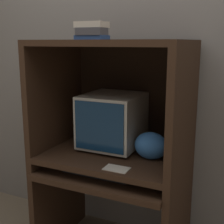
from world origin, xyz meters
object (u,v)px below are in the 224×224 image
Objects in this scene: keyboard at (98,172)px; mouse at (139,180)px; crt_monitor at (112,120)px; snack_bag at (151,146)px; book_stack at (92,31)px.

mouse reaches higher than keyboard.
crt_monitor is at bearing 138.87° from mouse.
mouse is at bearing -94.39° from snack_bag.
snack_bag is 0.78m from book_stack.
crt_monitor is 0.59m from book_stack.
snack_bag is (0.29, 0.15, 0.17)m from keyboard.
snack_bag reaches higher than keyboard.
keyboard is at bearing -152.40° from snack_bag.
keyboard is 0.86m from book_stack.
mouse is 0.38× the size of book_stack.
mouse is at bearing -2.01° from keyboard.
crt_monitor is at bearing 54.13° from book_stack.
crt_monitor is 2.22× the size of book_stack.
keyboard is 0.36m from snack_bag.
keyboard is 2.09× the size of snack_bag.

